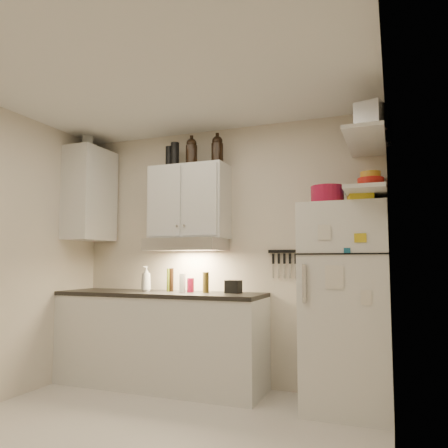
% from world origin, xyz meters
% --- Properties ---
extents(floor, '(3.20, 3.00, 0.02)m').
position_xyz_m(floor, '(0.00, 0.00, -0.01)').
color(floor, silver).
rests_on(floor, ground).
extents(ceiling, '(3.20, 3.00, 0.02)m').
position_xyz_m(ceiling, '(0.00, 0.00, 2.61)').
color(ceiling, white).
rests_on(ceiling, ground).
extents(back_wall, '(3.20, 0.02, 2.60)m').
position_xyz_m(back_wall, '(0.00, 1.51, 1.30)').
color(back_wall, beige).
rests_on(back_wall, ground).
extents(right_wall, '(0.02, 3.00, 2.60)m').
position_xyz_m(right_wall, '(1.61, 0.00, 1.30)').
color(right_wall, beige).
rests_on(right_wall, ground).
extents(base_cabinet, '(2.10, 0.60, 0.88)m').
position_xyz_m(base_cabinet, '(-0.55, 1.20, 0.44)').
color(base_cabinet, silver).
rests_on(base_cabinet, floor).
extents(countertop, '(2.10, 0.62, 0.04)m').
position_xyz_m(countertop, '(-0.55, 1.20, 0.90)').
color(countertop, black).
rests_on(countertop, base_cabinet).
extents(upper_cabinet, '(0.80, 0.33, 0.75)m').
position_xyz_m(upper_cabinet, '(-0.30, 1.33, 1.83)').
color(upper_cabinet, silver).
rests_on(upper_cabinet, back_wall).
extents(side_cabinet, '(0.33, 0.55, 1.00)m').
position_xyz_m(side_cabinet, '(-1.44, 1.20, 1.95)').
color(side_cabinet, silver).
rests_on(side_cabinet, left_wall).
extents(range_hood, '(0.76, 0.46, 0.12)m').
position_xyz_m(range_hood, '(-0.30, 1.27, 1.39)').
color(range_hood, silver).
rests_on(range_hood, back_wall).
extents(fridge, '(0.70, 0.68, 1.70)m').
position_xyz_m(fridge, '(1.25, 1.16, 0.85)').
color(fridge, white).
rests_on(fridge, floor).
extents(shelf_hi, '(0.30, 0.95, 0.03)m').
position_xyz_m(shelf_hi, '(1.45, 1.02, 2.20)').
color(shelf_hi, silver).
rests_on(shelf_hi, right_wall).
extents(shelf_lo, '(0.30, 0.95, 0.03)m').
position_xyz_m(shelf_lo, '(1.45, 1.02, 1.76)').
color(shelf_lo, silver).
rests_on(shelf_lo, right_wall).
extents(knife_strip, '(0.42, 0.02, 0.03)m').
position_xyz_m(knife_strip, '(0.70, 1.49, 1.32)').
color(knife_strip, black).
rests_on(knife_strip, back_wall).
extents(dutch_oven, '(0.37, 0.37, 0.16)m').
position_xyz_m(dutch_oven, '(1.12, 1.09, 1.78)').
color(dutch_oven, '#A21235').
rests_on(dutch_oven, fridge).
extents(book_stack, '(0.22, 0.26, 0.08)m').
position_xyz_m(book_stack, '(1.40, 0.93, 1.74)').
color(book_stack, gold).
rests_on(book_stack, fridge).
extents(spice_jar, '(0.05, 0.05, 0.09)m').
position_xyz_m(spice_jar, '(1.30, 1.17, 1.74)').
color(spice_jar, silver).
rests_on(spice_jar, fridge).
extents(stock_pot, '(0.34, 0.34, 0.22)m').
position_xyz_m(stock_pot, '(1.50, 1.25, 2.33)').
color(stock_pot, silver).
rests_on(stock_pot, shelf_hi).
extents(tin_a, '(0.24, 0.22, 0.19)m').
position_xyz_m(tin_a, '(1.49, 0.96, 2.31)').
color(tin_a, '#AAAAAD').
rests_on(tin_a, shelf_hi).
extents(tin_b, '(0.24, 0.24, 0.19)m').
position_xyz_m(tin_b, '(1.50, 0.72, 2.31)').
color(tin_b, '#AAAAAD').
rests_on(tin_b, shelf_hi).
extents(bowl_teal, '(0.28, 0.28, 0.11)m').
position_xyz_m(bowl_teal, '(1.46, 1.33, 1.83)').
color(bowl_teal, '#165B7D').
rests_on(bowl_teal, shelf_lo).
extents(bowl_orange, '(0.22, 0.22, 0.07)m').
position_xyz_m(bowl_orange, '(1.46, 1.36, 1.92)').
color(bowl_orange, red).
rests_on(bowl_orange, bowl_teal).
extents(bowl_yellow, '(0.18, 0.18, 0.06)m').
position_xyz_m(bowl_yellow, '(1.46, 1.36, 1.98)').
color(bowl_yellow, gold).
rests_on(bowl_yellow, bowl_orange).
extents(plates, '(0.30, 0.30, 0.06)m').
position_xyz_m(plates, '(1.39, 1.04, 1.80)').
color(plates, '#165B7D').
rests_on(plates, shelf_lo).
extents(growler_a, '(0.13, 0.13, 0.27)m').
position_xyz_m(growler_a, '(-0.24, 1.26, 2.34)').
color(growler_a, black).
rests_on(growler_a, upper_cabinet).
extents(growler_b, '(0.15, 0.15, 0.28)m').
position_xyz_m(growler_b, '(0.02, 1.31, 2.34)').
color(growler_b, black).
rests_on(growler_b, upper_cabinet).
extents(thermos_a, '(0.11, 0.11, 0.25)m').
position_xyz_m(thermos_a, '(-0.45, 1.30, 2.33)').
color(thermos_a, black).
rests_on(thermos_a, upper_cabinet).
extents(thermos_b, '(0.10, 0.10, 0.23)m').
position_xyz_m(thermos_b, '(-0.53, 1.32, 2.31)').
color(thermos_b, black).
rests_on(thermos_b, upper_cabinet).
extents(side_jar, '(0.15, 0.15, 0.17)m').
position_xyz_m(side_jar, '(-1.48, 1.18, 2.53)').
color(side_jar, silver).
rests_on(side_jar, side_cabinet).
extents(soap_bottle, '(0.13, 0.13, 0.28)m').
position_xyz_m(soap_bottle, '(-0.73, 1.23, 1.06)').
color(soap_bottle, silver).
rests_on(soap_bottle, countertop).
extents(pepper_mill, '(0.07, 0.07, 0.20)m').
position_xyz_m(pepper_mill, '(-0.08, 1.26, 1.02)').
color(pepper_mill, brown).
rests_on(pepper_mill, countertop).
extents(oil_bottle, '(0.05, 0.05, 0.23)m').
position_xyz_m(oil_bottle, '(-0.50, 1.29, 1.04)').
color(oil_bottle, '#596A1A').
rests_on(oil_bottle, countertop).
extents(vinegar_bottle, '(0.05, 0.05, 0.23)m').
position_xyz_m(vinegar_bottle, '(-0.48, 1.30, 1.04)').
color(vinegar_bottle, black).
rests_on(vinegar_bottle, countertop).
extents(clear_bottle, '(0.07, 0.07, 0.18)m').
position_xyz_m(clear_bottle, '(-0.32, 1.23, 1.01)').
color(clear_bottle, silver).
rests_on(clear_bottle, countertop).
extents(red_jar, '(0.08, 0.08, 0.14)m').
position_xyz_m(red_jar, '(-0.25, 1.26, 0.99)').
color(red_jar, '#A21235').
rests_on(red_jar, countertop).
extents(caddy, '(0.16, 0.12, 0.12)m').
position_xyz_m(caddy, '(0.19, 1.29, 0.98)').
color(caddy, black).
rests_on(caddy, countertop).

